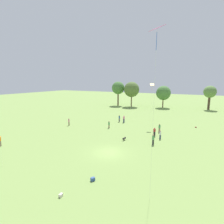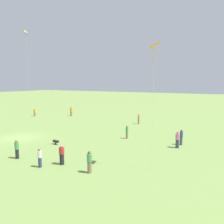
% 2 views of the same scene
% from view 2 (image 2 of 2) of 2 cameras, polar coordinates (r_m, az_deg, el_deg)
% --- Properties ---
extents(ground_plane, '(240.00, 240.00, 0.00)m').
position_cam_2_polar(ground_plane, '(29.86, -22.94, -6.23)').
color(ground_plane, '#7A994C').
extents(person_0, '(0.48, 0.48, 1.79)m').
position_cam_2_polar(person_0, '(24.27, 16.73, -6.96)').
color(person_0, '#333D5B').
rests_on(person_0, ground_plane).
extents(person_1, '(0.62, 0.62, 1.84)m').
position_cam_2_polar(person_1, '(45.47, -10.63, 0.09)').
color(person_1, '#847056').
rests_on(person_1, ground_plane).
extents(person_2, '(0.50, 0.50, 1.78)m').
position_cam_2_polar(person_2, '(21.92, -23.60, -8.85)').
color(person_2, '#232328').
rests_on(person_2, ground_plane).
extents(person_3, '(0.39, 0.39, 1.71)m').
position_cam_2_polar(person_3, '(36.53, 6.98, -1.77)').
color(person_3, '#847056').
rests_on(person_3, ground_plane).
extents(person_4, '(0.45, 0.45, 1.59)m').
position_cam_2_polar(person_4, '(27.09, 3.93, -5.27)').
color(person_4, '#847056').
rests_on(person_4, ground_plane).
extents(person_5, '(0.55, 0.55, 1.76)m').
position_cam_2_polar(person_5, '(17.21, -5.92, -12.86)').
color(person_5, '#847056').
rests_on(person_5, ground_plane).
extents(person_6, '(0.57, 0.57, 1.72)m').
position_cam_2_polar(person_6, '(19.24, -13.00, -10.84)').
color(person_6, '#232328').
rests_on(person_6, ground_plane).
extents(person_7, '(0.39, 0.39, 1.75)m').
position_cam_2_polar(person_7, '(25.50, 17.64, -6.28)').
color(person_7, '#4C4C51').
rests_on(person_7, ground_plane).
extents(person_8, '(0.41, 0.41, 1.64)m').
position_cam_2_polar(person_8, '(19.13, -18.36, -11.21)').
color(person_8, '#333D5B').
rests_on(person_8, ground_plane).
extents(person_9, '(0.58, 0.58, 1.58)m').
position_cam_2_polar(person_9, '(47.24, -19.57, -0.11)').
color(person_9, '#847056').
rests_on(person_9, ground_plane).
extents(kite_0, '(1.04, 0.97, 9.86)m').
position_cam_2_polar(kite_0, '(17.05, 11.00, 15.42)').
color(kite_0, orange).
rests_on(kite_0, ground_plane).
extents(kite_2, '(0.68, 0.58, 15.97)m').
position_cam_2_polar(kite_2, '(43.41, -21.55, 16.96)').
color(kite_2, yellow).
rests_on(kite_2, ground_plane).
extents(dog_0, '(0.39, 0.88, 0.54)m').
position_cam_2_polar(dog_0, '(25.42, -14.40, -7.45)').
color(dog_0, black).
rests_on(dog_0, ground_plane).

